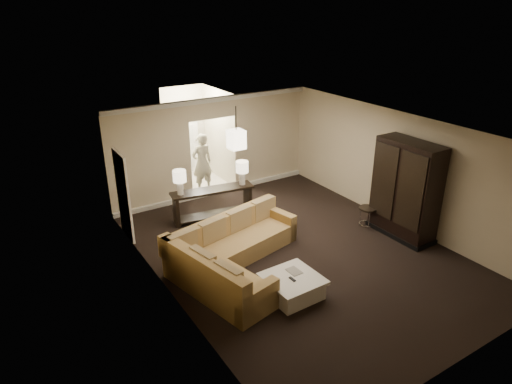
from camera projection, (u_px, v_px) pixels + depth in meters
ground at (298, 253)px, 10.21m from camera, size 8.00×8.00×0.00m
wall_back at (213, 147)px, 12.76m from camera, size 6.00×0.04×2.80m
wall_front at (470, 290)px, 6.55m from camera, size 6.00×0.04×2.80m
wall_left at (168, 231)px, 8.18m from camera, size 0.04×8.00×2.80m
wall_right at (398, 169)px, 11.13m from camera, size 0.04×8.00×2.80m
ceiling at (303, 131)px, 9.10m from camera, size 6.00×8.00×0.02m
crown_molding at (212, 100)px, 12.20m from camera, size 6.00×0.10×0.12m
baseboard at (216, 191)px, 13.25m from camera, size 6.00×0.10×0.12m
side_door at (123, 196)px, 10.51m from camera, size 0.05×0.90×2.10m
foyer at (193, 139)px, 13.84m from camera, size 1.44×2.02×2.80m
sectional_sofa at (232, 254)px, 9.43m from camera, size 3.24×2.98×0.93m
coffee_table at (292, 286)px, 8.68m from camera, size 1.03×1.03×0.42m
console_table at (213, 201)px, 11.61m from camera, size 2.16×0.80×0.81m
armoire at (405, 192)px, 10.56m from camera, size 0.69×1.61×2.32m
drink_table at (367, 213)px, 11.19m from camera, size 0.43×0.43×0.53m
table_lamp_left at (180, 179)px, 11.02m from camera, size 0.33×0.33×0.62m
table_lamp_right at (242, 169)px, 11.61m from camera, size 0.33×0.33×0.62m
pendant_light at (236, 139)px, 11.53m from camera, size 0.38×0.38×1.09m
person at (202, 160)px, 13.05m from camera, size 0.73×0.51×1.94m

